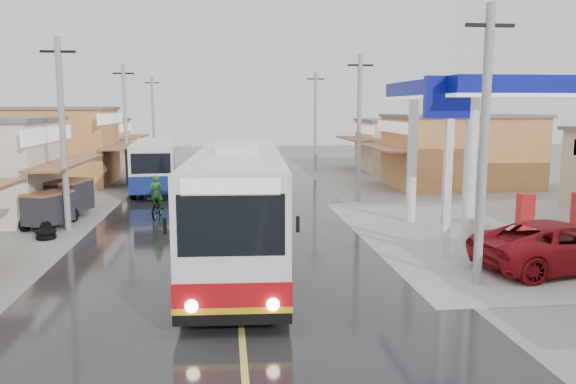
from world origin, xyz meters
name	(u,v)px	position (x,y,z in m)	size (l,w,h in m)	color
ground	(239,293)	(0.00, 0.00, 0.00)	(120.00, 120.00, 0.00)	slate
road	(232,203)	(0.00, 15.00, 0.01)	(12.00, 90.00, 0.02)	black
centre_line	(232,203)	(0.00, 15.00, 0.02)	(0.15, 90.00, 0.01)	#D8CC4C
shopfronts_left	(3,198)	(-13.00, 18.00, 0.00)	(11.00, 44.00, 5.20)	tan
shopfronts_right	(522,207)	(15.00, 12.00, 0.00)	(11.00, 44.00, 4.80)	beige
utility_poles_left	(103,202)	(-7.00, 16.00, 0.00)	(1.60, 50.00, 8.00)	gray
utility_poles_right	(358,201)	(7.00, 15.00, 0.00)	(1.60, 36.00, 8.00)	gray
coach_bus	(239,205)	(0.12, 3.22, 1.95)	(3.50, 13.04, 4.04)	silver
second_bus	(154,165)	(-4.72, 20.26, 1.63)	(3.20, 9.27, 3.02)	silver
jeepney	(561,246)	(10.31, 1.16, 0.79)	(2.62, 5.68, 1.58)	maroon
cyclist	(157,204)	(-3.52, 11.22, 0.67)	(0.85, 1.96, 2.05)	black
tricycle_near	(70,196)	(-7.61, 11.75, 1.02)	(1.98, 2.60, 1.79)	#26262D
tricycle_far	(48,208)	(-7.85, 9.17, 0.92)	(2.04, 2.46, 1.61)	#26262D
tyre_stack	(46,234)	(-7.40, 7.33, 0.20)	(0.79, 0.79, 0.41)	black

